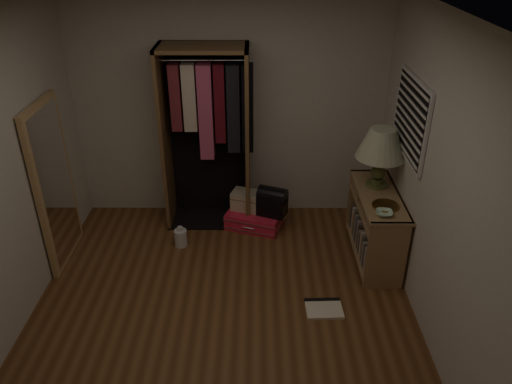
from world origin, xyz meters
TOP-DOWN VIEW (x-y plane):
  - ground at (0.00, 0.00)m, footprint 4.00×4.00m
  - room_walls at (0.08, 0.04)m, footprint 3.52×4.02m
  - console_bookshelf at (1.54, 1.04)m, footprint 0.42×1.12m
  - open_wardrobe at (-0.21, 1.77)m, footprint 0.99×0.50m
  - floor_mirror at (-1.70, 1.00)m, footprint 0.06×0.80m
  - pink_suitcase at (0.29, 1.60)m, footprint 0.74×0.63m
  - train_case at (0.19, 1.66)m, footprint 0.38×0.31m
  - black_bag at (0.48, 1.54)m, footprint 0.37×0.31m
  - table_lamp at (1.54, 1.18)m, footprint 0.54×0.54m
  - brass_tray at (1.54, 0.76)m, footprint 0.27×0.27m
  - ceramic_bowl at (1.49, 0.60)m, footprint 0.17×0.17m
  - white_jug at (-0.53, 1.18)m, footprint 0.14×0.14m
  - floor_book at (0.93, 0.17)m, footprint 0.35×0.28m

SIDE VIEW (x-z plane):
  - ground at x=0.00m, z-range 0.00..0.00m
  - floor_book at x=0.93m, z-range 0.00..0.03m
  - pink_suitcase at x=0.29m, z-range 0.00..0.19m
  - white_jug at x=-0.53m, z-range -0.02..0.22m
  - train_case at x=0.19m, z-range 0.19..0.42m
  - black_bag at x=0.48m, z-range 0.20..0.54m
  - console_bookshelf at x=1.54m, z-range 0.02..0.77m
  - brass_tray at x=1.54m, z-range 0.75..0.76m
  - ceramic_bowl at x=1.49m, z-range 0.75..0.79m
  - floor_mirror at x=-1.70m, z-range 0.00..1.70m
  - table_lamp at x=1.54m, z-range 0.89..1.52m
  - open_wardrobe at x=-0.21m, z-range 0.19..2.24m
  - room_walls at x=0.08m, z-range 0.20..2.80m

